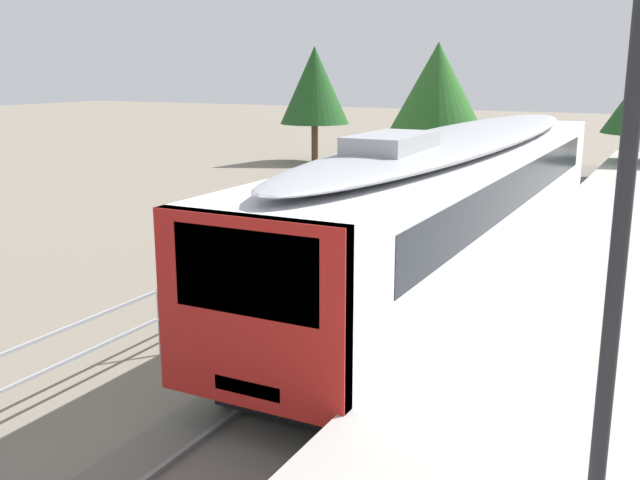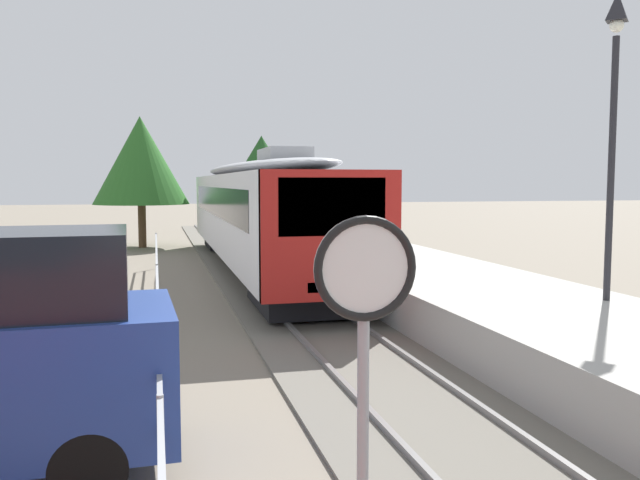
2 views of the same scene
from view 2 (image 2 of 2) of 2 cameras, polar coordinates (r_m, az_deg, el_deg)
name	(u,v)px [view 2 (image 2 of 2)]	position (r m, az deg, el deg)	size (l,w,h in m)	color
ground_plane	(171,312)	(15.74, -12.72, -6.09)	(160.00, 160.00, 0.00)	slate
track_rails	(298,305)	(16.08, -1.92, -5.61)	(3.20, 60.00, 0.14)	#6B665B
commuter_train	(257,208)	(22.13, -5.42, 2.77)	(2.82, 19.49, 3.74)	silver
station_platform	(423,283)	(16.98, 8.88, -3.68)	(3.90, 60.00, 0.90)	#A8A59E
platform_lamp_mid_platform	(614,88)	(12.78, 24.06, 11.90)	(0.34, 0.34, 5.35)	#232328
speed_limit_sign	(365,333)	(3.84, 3.87, -8.02)	(0.61, 0.10, 2.81)	#9EA0A5
carpark_fence	(161,435)	(5.84, -13.58, -16.04)	(0.06, 36.06, 1.25)	#9EA0A5
tree_behind_station_far	(141,161)	(31.50, -15.22, 6.63)	(4.34, 4.34, 6.01)	brown
tree_distant_left	(262,166)	(41.28, -5.06, 6.40)	(4.47, 4.47, 5.88)	brown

